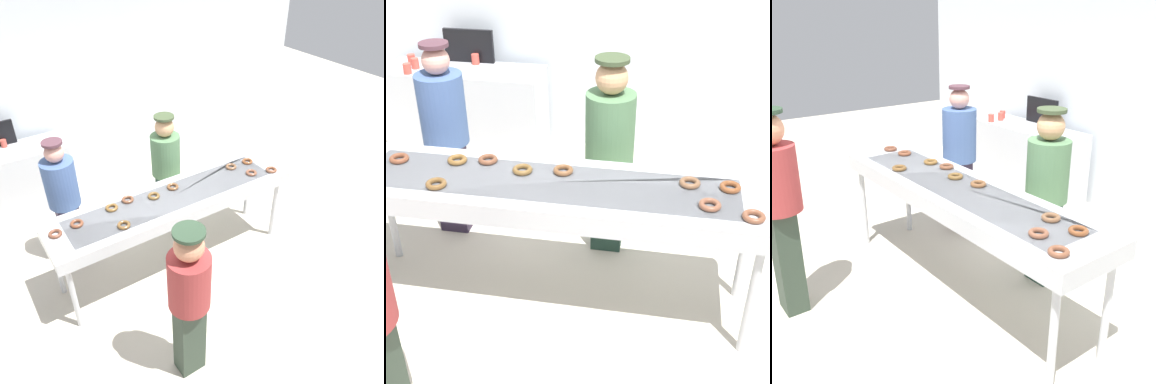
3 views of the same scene
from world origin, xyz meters
The scene contains 20 objects.
ground_plane centered at (0.00, 0.00, 0.00)m, with size 16.00×16.00×0.00m, color beige.
fryer_conveyor centered at (0.00, 0.00, 0.90)m, with size 2.84×0.69×0.98m.
chocolate_donut_0 centered at (-0.66, 0.15, 0.99)m, with size 0.13×0.13×0.03m, color brown.
chocolate_donut_1 centered at (1.14, 0.11, 0.99)m, with size 0.13×0.13×0.03m, color brown.
chocolate_donut_2 centered at (0.07, 0.14, 0.99)m, with size 0.13×0.13×0.03m, color brown.
chocolate_donut_4 centered at (1.01, -0.12, 0.99)m, with size 0.13×0.13×0.03m, color brown.
chocolate_donut_5 centered at (-0.68, -0.17, 0.99)m, with size 0.13×0.13×0.03m, color brown.
chocolate_donut_6 centered at (0.89, 0.12, 0.99)m, with size 0.13×0.13×0.03m, color brown.
chocolate_donut_7 centered at (1.25, -0.20, 0.99)m, with size 0.13×0.13×0.03m, color brown.
chocolate_donut_8 centered at (-0.19, 0.10, 0.99)m, with size 0.13×0.13×0.03m, color brown.
chocolate_donut_9 centered at (-0.46, 0.19, 0.99)m, with size 0.13×0.13×0.03m, color brown.
chocolate_donut_10 centered at (-1.06, 0.10, 0.99)m, with size 0.13×0.13×0.03m, color brown.
worker_baker centered at (0.31, 0.70, 0.92)m, with size 0.36×0.36×1.59m.
worker_assistant centered at (-1.00, 0.74, 0.92)m, with size 0.36×0.36×1.61m.
prep_counter centered at (-1.37, 2.13, 0.46)m, with size 1.63×0.57×0.92m, color #B7BABF.
paper_cup_0 centered at (-1.94, 2.18, 0.98)m, with size 0.08×0.08×0.10m, color #CC4C3F.
paper_cup_1 centered at (-1.86, 1.91, 0.98)m, with size 0.08×0.08×0.10m, color #CC4C3F.
paper_cup_2 centered at (-1.29, 2.31, 0.98)m, with size 0.08×0.08×0.10m, color #CC4C3F.
paper_cup_3 centered at (-1.85, 2.07, 0.98)m, with size 0.08×0.08×0.10m, color #CC4C3F.
menu_display centered at (-1.37, 2.37, 1.09)m, with size 0.52×0.04×0.34m, color black.
Camera 2 is at (0.72, -2.91, 2.73)m, focal length 50.88 mm.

